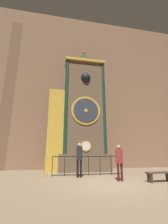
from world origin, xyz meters
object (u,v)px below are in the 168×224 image
object	(u,v)px
clock_tower	(80,114)
visitor_near	(79,156)
stanchion_post	(44,171)
visitor_bench	(159,175)
visitor_far	(119,159)

from	to	relation	value
clock_tower	visitor_near	distance (m)	4.10
stanchion_post	visitor_bench	xyz separation A→B (m)	(5.39, -2.47, 0.01)
clock_tower	visitor_near	size ratio (longest dim) A/B	5.44
visitor_far	stanchion_post	distance (m)	4.21
visitor_far	stanchion_post	world-z (taller)	visitor_far
visitor_near	stanchion_post	size ratio (longest dim) A/B	1.93
clock_tower	stanchion_post	size ratio (longest dim) A/B	10.50
stanchion_post	visitor_bench	bearing A→B (deg)	-24.63
visitor_near	visitor_far	xyz separation A→B (m)	(1.78, -1.41, -0.09)
visitor_far	stanchion_post	xyz separation A→B (m)	(-3.67, 1.93, -0.72)
clock_tower	visitor_near	world-z (taller)	clock_tower
clock_tower	visitor_bench	world-z (taller)	clock_tower
clock_tower	visitor_far	size ratio (longest dim) A/B	5.94
clock_tower	visitor_far	world-z (taller)	clock_tower
stanchion_post	clock_tower	bearing A→B (deg)	42.17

